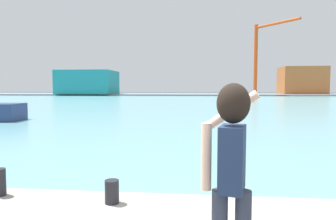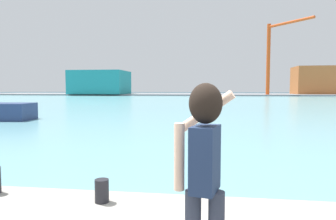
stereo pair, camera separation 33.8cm
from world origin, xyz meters
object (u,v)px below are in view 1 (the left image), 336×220
object	(u,v)px
person_photographer	(231,162)
port_crane	(261,51)
harbor_bollard_2	(0,182)
warehouse_left	(88,82)
harbor_bollard	(112,192)
warehouse_right	(302,80)

from	to	relation	value
person_photographer	port_crane	world-z (taller)	port_crane
person_photographer	harbor_bollard_2	distance (m)	3.95
harbor_bollard_2	warehouse_left	bearing A→B (deg)	109.32
harbor_bollard_2	person_photographer	bearing A→B (deg)	-28.45
person_photographer	harbor_bollard	size ratio (longest dim) A/B	5.04
harbor_bollard	warehouse_left	world-z (taller)	warehouse_left
harbor_bollard_2	port_crane	world-z (taller)	port_crane
person_photographer	harbor_bollard	bearing A→B (deg)	55.26
person_photographer	harbor_bollard_2	size ratio (longest dim) A/B	4.06
harbor_bollard	warehouse_right	size ratio (longest dim) A/B	0.03
port_crane	warehouse_right	bearing A→B (deg)	35.29
warehouse_left	warehouse_right	xyz separation A→B (m)	(64.20, 6.13, 0.57)
harbor_bollard_2	port_crane	xyz separation A→B (m)	(20.00, 81.48, 11.49)
person_photographer	port_crane	xyz separation A→B (m)	(16.61, 83.32, 10.64)
harbor_bollard_2	port_crane	bearing A→B (deg)	76.21
warehouse_left	warehouse_right	world-z (taller)	warehouse_right
harbor_bollard	harbor_bollard_2	distance (m)	1.86
person_photographer	warehouse_left	bearing A→B (deg)	33.90
harbor_bollard	warehouse_right	bearing A→B (deg)	70.54
harbor_bollard_2	warehouse_right	world-z (taller)	warehouse_right
harbor_bollard	warehouse_right	world-z (taller)	warehouse_right
warehouse_left	warehouse_right	distance (m)	64.49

